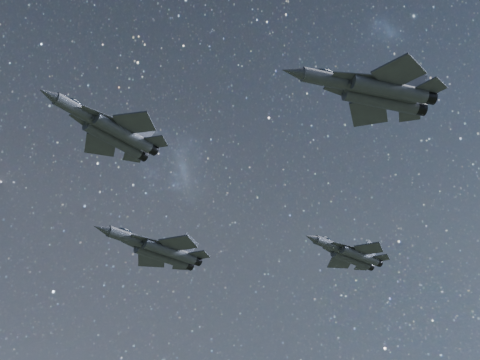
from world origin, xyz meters
TOP-DOWN VIEW (x-y plane):
  - jet_lead at (-22.77, 0.57)m, footprint 16.91×11.63m
  - jet_left at (-3.78, 22.01)m, footprint 19.09×13.49m
  - jet_right at (-2.73, -22.63)m, footprint 18.26×12.21m
  - jet_slot at (20.09, 5.04)m, footprint 15.48×11.00m

SIDE VIEW (x-z plane):
  - jet_slot at x=20.09m, z-range 136.93..140.87m
  - jet_left at x=-3.78m, z-range 137.09..141.92m
  - jet_lead at x=-22.77m, z-range 138.87..143.11m
  - jet_right at x=-2.73m, z-range 138.77..143.39m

